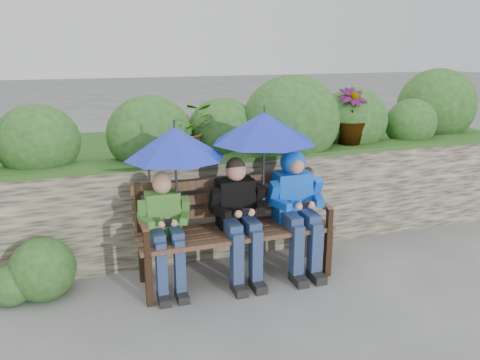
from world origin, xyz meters
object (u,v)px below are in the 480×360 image
object	(u,v)px
boy_left	(165,225)
boy_right	(296,201)
park_bench	(233,222)
umbrella_left	(175,143)
boy_middle	(239,213)
umbrella_right	(264,127)

from	to	relation	value
boy_left	boy_right	world-z (taller)	boy_right
park_bench	umbrella_left	xyz separation A→B (m)	(-0.52, -0.04, 0.78)
boy_left	umbrella_left	distance (m)	0.72
umbrella_left	boy_right	bearing A→B (deg)	-1.68
boy_middle	boy_left	bearing A→B (deg)	179.31
boy_middle	umbrella_right	xyz separation A→B (m)	(0.24, 0.03, 0.76)
boy_right	park_bench	bearing A→B (deg)	173.02
umbrella_right	boy_right	bearing A→B (deg)	-3.27
park_bench	boy_middle	bearing A→B (deg)	-71.57
umbrella_left	boy_middle	bearing A→B (deg)	-4.49
boy_left	umbrella_right	distance (m)	1.21
park_bench	boy_middle	distance (m)	0.14
boy_left	umbrella_left	world-z (taller)	umbrella_left
umbrella_right	umbrella_left	bearing A→B (deg)	178.98
boy_middle	boy_right	distance (m)	0.57
boy_middle	boy_right	world-z (taller)	boy_right
park_bench	boy_left	size ratio (longest dim) A/B	1.68
umbrella_left	umbrella_right	size ratio (longest dim) A/B	0.91
park_bench	boy_middle	world-z (taller)	boy_middle
park_bench	umbrella_right	xyz separation A→B (m)	(0.27, -0.05, 0.87)
park_bench	boy_middle	size ratio (longest dim) A/B	1.56
boy_left	boy_middle	size ratio (longest dim) A/B	0.93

